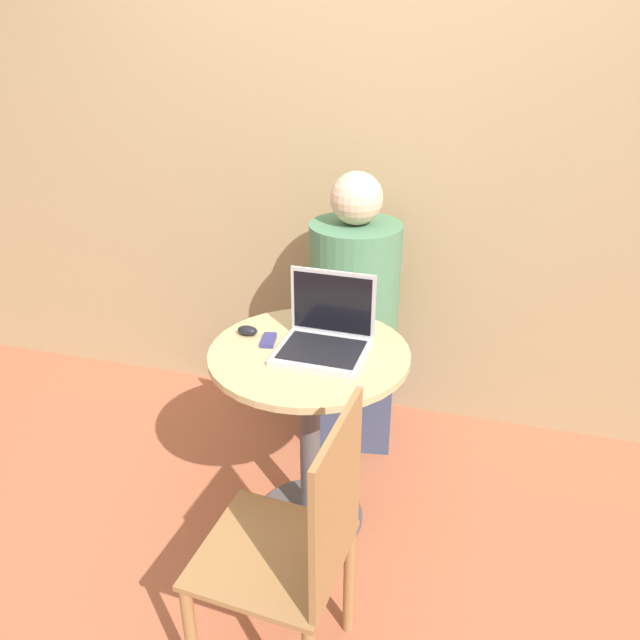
% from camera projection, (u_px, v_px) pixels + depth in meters
% --- Properties ---
extents(ground_plane, '(12.00, 12.00, 0.00)m').
position_uv_depth(ground_plane, '(311.00, 517.00, 2.51)').
color(ground_plane, '#B26042').
extents(back_wall, '(7.00, 0.05, 2.60)m').
position_uv_depth(back_wall, '(367.00, 147.00, 2.73)').
color(back_wall, tan).
rests_on(back_wall, ground_plane).
extents(round_table, '(0.71, 0.71, 0.77)m').
position_uv_depth(round_table, '(310.00, 403.00, 2.27)').
color(round_table, '#4C4C51').
rests_on(round_table, ground_plane).
extents(laptop, '(0.32, 0.27, 0.26)m').
position_uv_depth(laptop, '(326.00, 335.00, 2.16)').
color(laptop, '#B7B7BC').
rests_on(laptop, round_table).
extents(cell_phone, '(0.06, 0.10, 0.02)m').
position_uv_depth(cell_phone, '(269.00, 340.00, 2.23)').
color(cell_phone, navy).
rests_on(cell_phone, round_table).
extents(computer_mouse, '(0.08, 0.05, 0.04)m').
position_uv_depth(computer_mouse, '(247.00, 331.00, 2.28)').
color(computer_mouse, black).
rests_on(computer_mouse, round_table).
extents(chair_empty, '(0.43, 0.43, 0.94)m').
position_uv_depth(chair_empty, '(296.00, 552.00, 1.73)').
color(chair_empty, '#9E7042').
rests_on(chair_empty, ground_plane).
extents(person_seated, '(0.45, 0.62, 1.27)m').
position_uv_depth(person_seated, '(354.00, 332.00, 2.83)').
color(person_seated, '#3D4766').
rests_on(person_seated, ground_plane).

